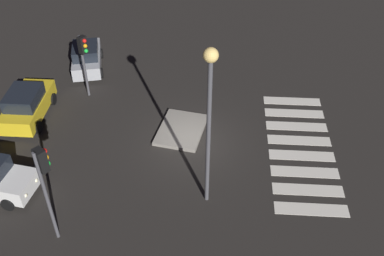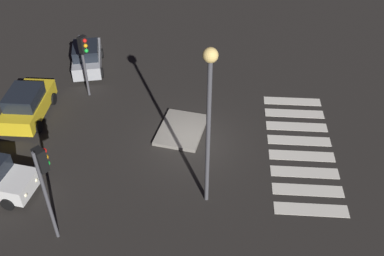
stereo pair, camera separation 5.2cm
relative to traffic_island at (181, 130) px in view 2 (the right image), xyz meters
name	(u,v)px [view 2 (the right image)]	position (x,y,z in m)	size (l,w,h in m)	color
ground_plane	(192,143)	(-0.94, -0.62, -0.09)	(80.00, 80.00, 0.00)	black
traffic_island	(181,130)	(0.00, 0.00, 0.00)	(3.36, 2.76, 0.18)	gray
car_yellow	(27,104)	(0.61, 8.30, 0.79)	(4.15, 1.96, 1.80)	gold
car_silver	(87,57)	(5.80, 6.39, 0.75)	(4.15, 2.48, 1.71)	#9EA0A5
traffic_light_north	(84,52)	(2.86, 5.52, 2.80)	(0.54, 0.53, 3.81)	#47474C
traffic_light_west	(43,173)	(-6.98, 4.36, 3.41)	(0.53, 0.54, 4.62)	#47474C
street_lamp	(209,105)	(-4.65, -1.52, 5.07)	(0.56, 0.56, 7.56)	#47474C
crosswalk_near	(300,148)	(-0.94, -6.08, -0.08)	(8.75, 3.20, 0.02)	silver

